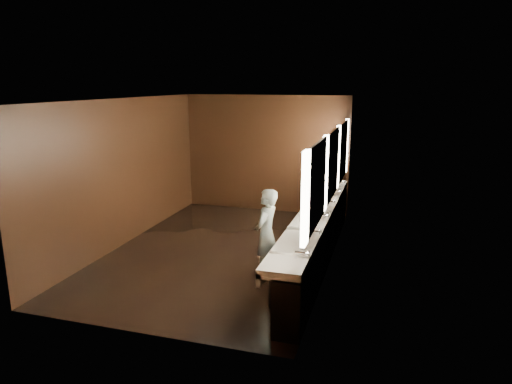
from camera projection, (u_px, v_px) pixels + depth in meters
The scene contains 10 objects.
floor at pixel (223, 251), 8.56m from camera, with size 6.00×6.00×0.00m, color black.
ceiling at pixel (220, 99), 7.91m from camera, with size 4.00×6.00×0.02m, color #2D2D2B.
wall_back at pixel (266, 154), 11.03m from camera, with size 4.00×0.02×2.80m, color black.
wall_front at pixel (132, 227), 5.44m from camera, with size 4.00×0.02×2.80m, color black.
wall_left at pixel (125, 172), 8.79m from camera, with size 0.02×6.00×2.80m, color black.
wall_right at pixel (333, 185), 7.68m from camera, with size 0.02×6.00×2.80m, color black.
sink_counter at pixel (319, 235), 7.95m from camera, with size 0.55×5.40×1.01m.
mirror_band at pixel (332, 165), 7.60m from camera, with size 0.06×5.03×1.15m.
person at pixel (266, 235), 7.21m from camera, with size 0.54×0.35×1.48m, color #90BCD6.
trash_bin at pixel (282, 288), 6.37m from camera, with size 0.38×0.38×0.59m, color black.
Camera 1 is at (2.90, -7.55, 3.09)m, focal length 32.00 mm.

